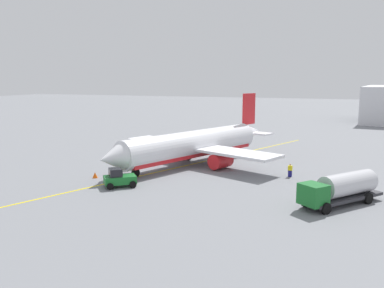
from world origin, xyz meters
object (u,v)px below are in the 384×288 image
object	(u,v)px
safety_cone_nose	(95,175)
fuel_tanker	(341,188)
airplane	(194,145)
pushback_tug	(119,178)
refueling_worker	(290,170)

from	to	relation	value
safety_cone_nose	fuel_tanker	bearing A→B (deg)	88.19
airplane	fuel_tanker	distance (m)	24.40
pushback_tug	safety_cone_nose	size ratio (longest dim) A/B	5.55
airplane	pushback_tug	size ratio (longest dim) A/B	7.85
safety_cone_nose	airplane	bearing A→B (deg)	144.79
pushback_tug	safety_cone_nose	world-z (taller)	pushback_tug
airplane	safety_cone_nose	bearing A→B (deg)	-35.21
fuel_tanker	safety_cone_nose	distance (m)	29.22
airplane	refueling_worker	xyz separation A→B (m)	(3.23, 14.24, -1.96)
pushback_tug	refueling_worker	size ratio (longest dim) A/B	2.39
pushback_tug	refueling_worker	distance (m)	21.54
airplane	fuel_tanker	world-z (taller)	airplane
fuel_tanker	refueling_worker	world-z (taller)	fuel_tanker
fuel_tanker	safety_cone_nose	xyz separation A→B (m)	(-0.92, -29.17, -1.35)
fuel_tanker	safety_cone_nose	size ratio (longest dim) A/B	12.68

